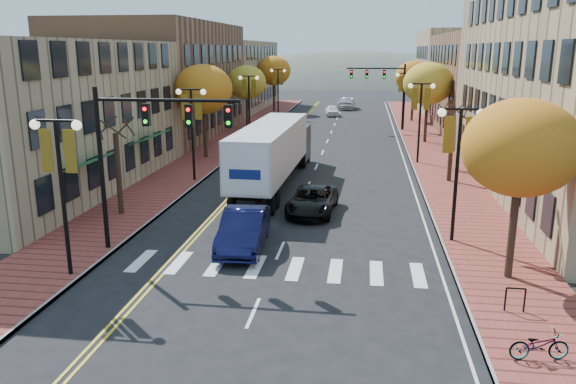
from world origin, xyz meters
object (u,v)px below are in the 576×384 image
(semi_truck, at_px, (275,149))
(bicycle, at_px, (539,345))
(navy_sedan, at_px, (244,230))
(black_suv, at_px, (312,200))

(semi_truck, height_order, bicycle, semi_truck)
(navy_sedan, bearing_deg, semi_truck, 89.13)
(navy_sedan, bearing_deg, black_suv, 63.64)
(black_suv, height_order, bicycle, black_suv)
(semi_truck, distance_m, navy_sedan, 11.93)
(bicycle, bearing_deg, black_suv, 19.67)
(bicycle, bearing_deg, semi_truck, 19.00)
(semi_truck, distance_m, bicycle, 22.60)
(navy_sedan, bearing_deg, bicycle, -42.26)
(navy_sedan, xyz_separation_m, bicycle, (10.03, -8.08, -0.26))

